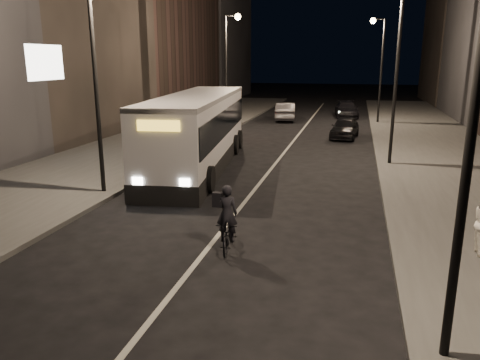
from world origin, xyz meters
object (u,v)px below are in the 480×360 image
Objects in this scene: streetlight_right_mid at (392,55)px; streetlight_left_far at (229,56)px; city_bus at (198,128)px; car_far at (347,109)px; streetlight_left_near at (100,54)px; car_near at (345,128)px; cyclist_on_bicycle at (228,228)px; car_mid at (285,111)px; streetlight_right_near at (463,48)px; streetlight_right_far at (379,56)px.

streetlight_left_far is (-10.66, 10.00, 0.00)m from streetlight_right_mid.
city_bus reaches higher than car_far.
streetlight_left_near is at bearing -113.98° from city_bus.
car_near is 0.85× the size of car_far.
streetlight_left_near reaches higher than cyclist_on_bicycle.
car_near is at bearing 75.91° from cyclist_on_bicycle.
car_far is (6.59, 22.40, -1.22)m from city_bus.
city_bus is at bearing 73.01° from streetlight_left_near.
cyclist_on_bicycle reaches higher than car_far.
cyclist_on_bicycle is at bearing -100.31° from car_far.
streetlight_left_far is 9.87m from car_near.
car_mid reaches higher than car_near.
streetlight_right_near is 24.71m from car_near.
car_far is at bearing 96.67° from streetlight_right_mid.
streetlight_left_far is 13.87m from car_far.
car_near is 11.90m from car_far.
car_mid is at bearing 127.95° from car_near.
streetlight_right_far is at bearing 66.04° from streetlight_left_near.
city_bus is at bearing -117.37° from car_near.
streetlight_left_near is (-10.66, 8.00, 0.00)m from streetlight_right_near.
streetlight_right_near is at bearing -92.34° from car_far.
car_near is at bearing 95.10° from streetlight_right_near.
streetlight_right_mid is 16.00m from streetlight_right_far.
streetlight_right_near and streetlight_right_mid have the same top height.
streetlight_left_far is at bearing 98.16° from cyclist_on_bicycle.
city_bus is (1.73, 5.67, -3.44)m from streetlight_left_near.
streetlight_right_far is 4.19× the size of cyclist_on_bicycle.
cyclist_on_bicycle is (-4.74, -12.11, -4.72)m from streetlight_right_mid.
car_near is at bearing -12.14° from streetlight_left_far.
car_near is 0.88× the size of car_mid.
streetlight_left_far is 4.19× the size of cyclist_on_bicycle.
cyclist_on_bicycle reaches higher than car_mid.
streetlight_right_near is at bearing 95.70° from car_mid.
city_bus is 18.86m from car_mid.
car_mid is at bearing 114.30° from streetlight_right_mid.
city_bus is at bearing -82.00° from streetlight_left_far.
streetlight_left_near is 29.64m from car_far.
car_near is at bearing 62.26° from streetlight_left_near.
streetlight_right_near reaches higher than car_far.
streetlight_right_mid is at bearing 36.88° from streetlight_left_near.
streetlight_left_far is 1.69× the size of car_far.
car_near is (-2.16, 8.17, -4.67)m from streetlight_right_mid.
car_mid is at bearing 176.67° from streetlight_right_far.
city_bus is 2.77× the size of car_far.
streetlight_right_far reaches higher than cyclist_on_bicycle.
streetlight_left_near reaches higher than city_bus.
streetlight_right_near is 1.00× the size of streetlight_left_near.
car_near is (2.58, 20.28, 0.05)m from cyclist_on_bicycle.
car_near is (-2.16, -7.83, -4.67)m from streetlight_right_far.
car_near is (6.77, 10.50, -1.23)m from city_bus.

